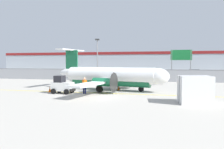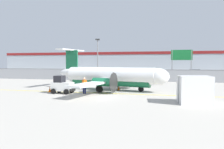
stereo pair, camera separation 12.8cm
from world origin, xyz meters
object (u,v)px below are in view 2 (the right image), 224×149
Objects in this scene: baggage_tug at (62,85)px; commuter_airplane at (112,77)px; parked_car_2 at (156,73)px; apron_light_pole at (98,56)px; cargo_container at (194,90)px; parked_car_0 at (72,74)px; ground_crew_worker at (84,85)px; traffic_cone_near_left at (50,89)px; highway_sign at (182,58)px; traffic_cone_near_right at (119,87)px; parked_car_1 at (114,73)px; parked_car_3 at (195,73)px.

commuter_airplane is at bearing 43.77° from baggage_tug.
baggage_tug is (-4.50, -3.81, -0.75)m from commuter_airplane.
apron_light_pole is (-9.22, -17.11, 3.41)m from parked_car_2.
baggage_tug is 13.11m from cargo_container.
apron_light_pole is (8.25, -7.82, 3.41)m from parked_car_0.
ground_crew_worker is 4.25m from traffic_cone_near_left.
ground_crew_worker is (-2.15, -3.46, -0.65)m from commuter_airplane.
parked_car_0 is at bearing 171.83° from highway_sign.
baggage_tug reaches higher than traffic_cone_near_right.
commuter_airplane reaches higher than cargo_container.
highway_sign is at bearing 50.12° from traffic_cone_near_left.
highway_sign is (4.72, -12.48, 3.24)m from parked_car_2.
apron_light_pole is at bearing 84.32° from traffic_cone_near_left.
parked_car_0 is at bearing 136.54° from apron_light_pole.
parked_car_1 is (-3.03, 27.91, -0.06)m from ground_crew_worker.
ground_crew_worker and parked_car_2 have the same top height.
traffic_cone_near_left is at bearing -143.15° from commuter_airplane.
parked_car_2 is 19.73m from apron_light_pole.
parked_car_0 is 0.80× the size of highway_sign.
commuter_airplane is 6.69× the size of baggage_tug.
cargo_container is 0.61× the size of parked_car_2.
cargo_container is 0.36× the size of apron_light_pole.
traffic_cone_near_right is (0.72, 0.41, -1.29)m from commuter_airplane.
parked_car_1 and parked_car_2 have the same top height.
parked_car_0 is 1.02× the size of parked_car_2.
parked_car_3 is at bearing 73.12° from highway_sign.
parked_car_2 is (4.24, 27.68, -0.71)m from commuter_airplane.
parked_car_1 is (-5.19, 24.45, -0.71)m from commuter_airplane.
baggage_tug is at bearing 104.49° from parked_car_0.
parked_car_0 is at bearing -156.11° from parked_car_3.
parked_car_2 reaches higher than traffic_cone_near_right.
traffic_cone_near_right is 0.15× the size of parked_car_3.
baggage_tug is 28.27m from parked_car_1.
traffic_cone_near_right is at bearing -111.00° from parked_car_3.
commuter_airplane is 11.99m from apron_light_pole.
parked_car_3 is (4.75, 35.31, -0.21)m from cargo_container.
highway_sign is (11.11, 18.66, 3.19)m from ground_crew_worker.
cargo_container is at bearing 123.68° from parked_car_0.
apron_light_pole is 1.32× the size of highway_sign.
parked_car_3 is at bearing -165.66° from parked_car_0.
baggage_tug is 0.33× the size of apron_light_pole.
baggage_tug reaches higher than parked_car_1.
parked_car_2 is at bearing 78.04° from baggage_tug.
parked_car_1 is at bearing -164.50° from parked_car_3.
ground_crew_worker and parked_car_1 have the same top height.
ground_crew_worker and parked_car_0 have the same top height.
apron_light_pole is (1.36, 13.69, 3.99)m from traffic_cone_near_left.
cargo_container reaches higher than parked_car_0.
highway_sign is (22.19, -3.19, 3.24)m from parked_car_0.
apron_light_pole is at bearing 125.91° from commuter_airplane.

